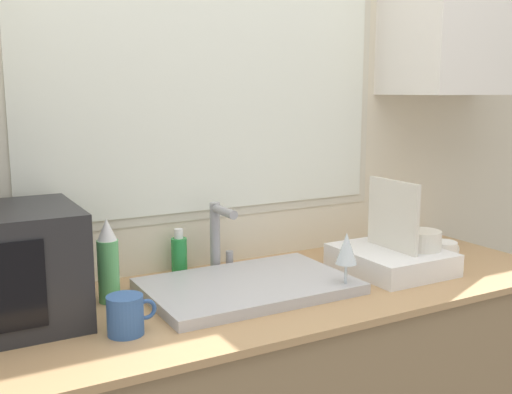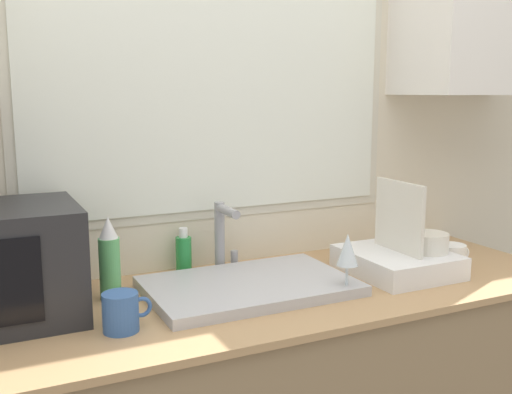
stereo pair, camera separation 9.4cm
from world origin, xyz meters
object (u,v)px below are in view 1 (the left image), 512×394
(wine_glass, at_px, (346,250))
(dish_rack, at_px, (394,254))
(soap_bottle, at_px, (179,255))
(mug_near_sink, at_px, (126,315))
(spray_bottle, at_px, (108,262))
(faucet, at_px, (219,233))

(wine_glass, bearing_deg, dish_rack, 20.69)
(dish_rack, xyz_separation_m, soap_bottle, (-0.61, 0.30, 0.01))
(dish_rack, relative_size, wine_glass, 1.86)
(soap_bottle, relative_size, mug_near_sink, 1.21)
(spray_bottle, xyz_separation_m, mug_near_sink, (-0.03, -0.24, -0.06))
(dish_rack, distance_m, mug_near_sink, 0.90)
(mug_near_sink, bearing_deg, spray_bottle, 83.77)
(dish_rack, bearing_deg, faucet, 153.46)
(soap_bottle, bearing_deg, faucet, -22.85)
(mug_near_sink, relative_size, wine_glass, 0.68)
(spray_bottle, height_order, soap_bottle, spray_bottle)
(wine_glass, bearing_deg, soap_bottle, 130.42)
(dish_rack, bearing_deg, wine_glass, -159.31)
(spray_bottle, relative_size, wine_glass, 1.31)
(dish_rack, bearing_deg, soap_bottle, 154.13)
(dish_rack, xyz_separation_m, spray_bottle, (-0.87, 0.16, 0.06))
(dish_rack, xyz_separation_m, wine_glass, (-0.27, -0.10, 0.07))
(faucet, distance_m, soap_bottle, 0.14)
(spray_bottle, distance_m, wine_glass, 0.65)
(dish_rack, height_order, spray_bottle, dish_rack)
(dish_rack, height_order, mug_near_sink, dish_rack)
(soap_bottle, relative_size, wine_glass, 0.82)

